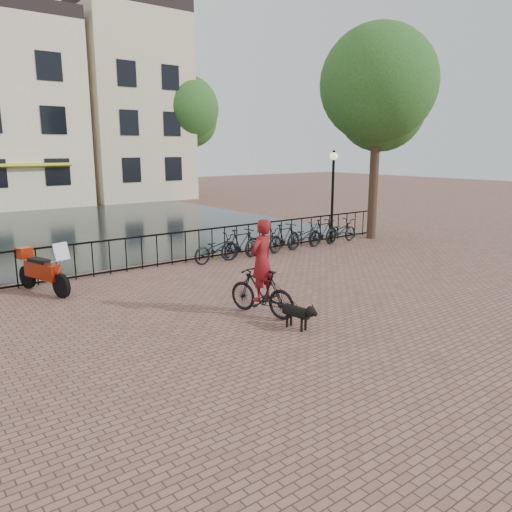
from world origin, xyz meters
TOP-DOWN VIEW (x-y plane):
  - ground at (0.00, 0.00)m, footprint 100.00×100.00m
  - canal_water at (0.00, 17.30)m, footprint 20.00×20.00m
  - railing at (0.00, 8.00)m, footprint 20.00×0.05m
  - canal_house_mid at (0.50, 30.00)m, footprint 8.00×9.50m
  - canal_house_right at (8.50, 30.00)m, footprint 7.00×9.00m
  - tree_near_right at (9.20, 7.30)m, footprint 4.48×4.48m
  - tree_far_right at (12.00, 27.00)m, footprint 4.76×4.76m
  - lamp_post at (7.20, 7.60)m, footprint 0.30×0.30m
  - cyclist at (-0.25, 2.47)m, footprint 0.95×1.88m
  - dog at (-0.22, 1.37)m, footprint 0.40×0.88m
  - motorcycle at (-3.56, 7.17)m, footprint 1.02×2.02m
  - parked_bike_0 at (1.80, 7.40)m, footprint 1.74×0.67m
  - parked_bike_1 at (2.75, 7.40)m, footprint 1.69×0.56m
  - parked_bike_2 at (3.70, 7.40)m, footprint 1.76×0.76m
  - parked_bike_3 at (4.65, 7.40)m, footprint 1.72×0.75m
  - parked_bike_4 at (5.60, 7.40)m, footprint 1.74×0.66m
  - parked_bike_5 at (6.55, 7.40)m, footprint 1.70×0.63m
  - parked_bike_6 at (7.50, 7.40)m, footprint 1.75×0.69m

SIDE VIEW (x-z plane):
  - ground at x=0.00m, z-range 0.00..0.00m
  - canal_water at x=0.00m, z-range 0.00..0.00m
  - dog at x=-0.22m, z-range 0.00..0.57m
  - parked_bike_0 at x=1.80m, z-range 0.00..0.90m
  - parked_bike_2 at x=3.70m, z-range 0.00..0.90m
  - parked_bike_4 at x=5.60m, z-range 0.00..0.90m
  - parked_bike_6 at x=7.50m, z-range 0.00..0.90m
  - parked_bike_1 at x=2.75m, z-range 0.00..1.00m
  - parked_bike_3 at x=4.65m, z-range 0.00..1.00m
  - parked_bike_5 at x=6.55m, z-range 0.00..1.00m
  - railing at x=0.00m, z-range -0.01..1.02m
  - motorcycle at x=-3.56m, z-range 0.00..1.41m
  - cyclist at x=-0.25m, z-range -0.30..2.18m
  - lamp_post at x=7.20m, z-range 0.65..4.10m
  - canal_house_mid at x=0.50m, z-range 0.00..11.80m
  - tree_near_right at x=9.20m, z-range 1.85..10.09m
  - tree_far_right at x=12.00m, z-range 1.97..10.73m
  - canal_house_right at x=8.50m, z-range 0.00..13.30m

